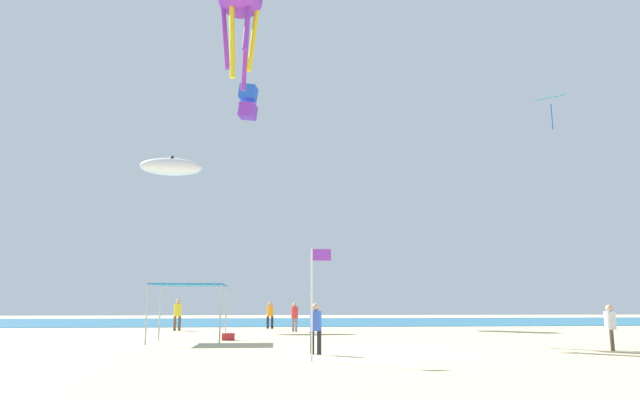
% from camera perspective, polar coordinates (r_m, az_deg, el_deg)
% --- Properties ---
extents(ground, '(110.00, 110.00, 0.10)m').
position_cam_1_polar(ground, '(19.99, 6.82, -15.35)').
color(ground, '#D1BA8C').
extents(ocean_strip, '(110.00, 20.94, 0.03)m').
position_cam_1_polar(ocean_strip, '(50.13, -0.05, -12.31)').
color(ocean_strip, '#1E6B93').
rests_on(ocean_strip, ground).
extents(canopy_tent, '(3.05, 2.70, 2.48)m').
position_cam_1_polar(canopy_tent, '(25.36, -13.17, -8.68)').
color(canopy_tent, '#B2B2B7').
rests_on(canopy_tent, ground).
extents(person_near_tent, '(0.38, 0.39, 1.61)m').
position_cam_1_polar(person_near_tent, '(23.09, 27.54, -11.12)').
color(person_near_tent, brown).
rests_on(person_near_tent, ground).
extents(person_leftmost, '(0.40, 0.40, 1.69)m').
position_cam_1_polar(person_leftmost, '(33.49, -2.60, -11.59)').
color(person_leftmost, slate).
rests_on(person_leftmost, ground).
extents(person_central, '(0.45, 0.45, 1.88)m').
position_cam_1_polar(person_central, '(35.54, -14.34, -11.04)').
color(person_central, brown).
rests_on(person_central, ground).
extents(person_rightmost, '(0.44, 0.41, 1.74)m').
position_cam_1_polar(person_rightmost, '(37.39, -5.12, -11.39)').
color(person_rightmost, black).
rests_on(person_rightmost, ground).
extents(person_far_shore, '(0.40, 0.40, 1.67)m').
position_cam_1_polar(person_far_shore, '(19.09, -0.45, -12.57)').
color(person_far_shore, black).
rests_on(person_far_shore, ground).
extents(banner_flag, '(0.61, 0.06, 3.29)m').
position_cam_1_polar(banner_flag, '(16.88, -0.59, -9.37)').
color(banner_flag, silver).
rests_on(banner_flag, ground).
extents(cooler_box, '(0.57, 0.37, 0.35)m').
position_cam_1_polar(cooler_box, '(26.36, -9.34, -13.58)').
color(cooler_box, red).
rests_on(cooler_box, ground).
extents(kite_octopus_purple, '(3.71, 3.71, 6.30)m').
position_cam_1_polar(kite_octopus_purple, '(35.72, -8.16, 19.06)').
color(kite_octopus_purple, purple).
extents(kite_inflatable_white, '(4.46, 1.93, 1.73)m').
position_cam_1_polar(kite_inflatable_white, '(41.02, -14.94, 3.31)').
color(kite_inflatable_white, white).
extents(kite_diamond_teal, '(2.22, 2.20, 2.47)m').
position_cam_1_polar(kite_diamond_teal, '(40.00, 22.47, 9.49)').
color(kite_diamond_teal, teal).
extents(kite_box_blue, '(1.74, 1.62, 3.07)m').
position_cam_1_polar(kite_box_blue, '(50.25, -7.36, 9.89)').
color(kite_box_blue, blue).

